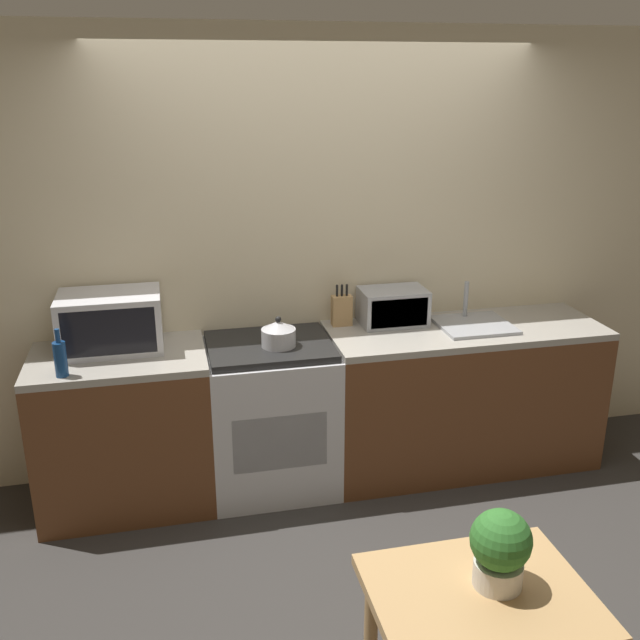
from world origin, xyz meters
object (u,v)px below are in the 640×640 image
kettle (278,334)px  bottle (60,358)px  microwave (111,322)px  dining_table (478,625)px  stove_range (271,415)px  toaster_oven (393,307)px

kettle → bottle: size_ratio=0.76×
microwave → dining_table: (1.23, -2.08, -0.45)m
stove_range → toaster_oven: size_ratio=2.29×
bottle → kettle: bearing=8.7°
kettle → toaster_oven: (0.73, 0.21, 0.04)m
stove_range → bottle: (-1.08, -0.23, 0.55)m
microwave → dining_table: 2.46m
dining_table → stove_range: bearing=100.9°
bottle → stove_range: bearing=11.8°
dining_table → bottle: bearing=130.0°
toaster_oven → microwave: bearing=-178.1°
microwave → toaster_oven: bearing=1.9°
stove_range → microwave: (-0.85, 0.10, 0.61)m
kettle → microwave: microwave is taller
microwave → toaster_oven: (1.63, 0.05, -0.05)m
stove_range → bottle: bearing=-168.2°
stove_range → kettle: size_ratio=4.71×
microwave → kettle: bearing=-10.0°
stove_range → microwave: 1.05m
bottle → dining_table: 2.31m
stove_range → dining_table: bearing=-79.1°
bottle → toaster_oven: 1.90m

